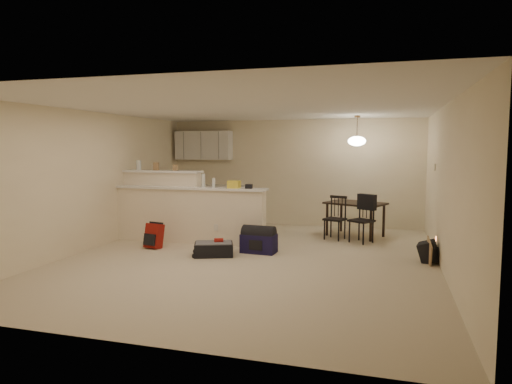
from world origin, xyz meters
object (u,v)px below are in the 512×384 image
(dining_chair_near, at_px, (335,218))
(dining_chair_far, at_px, (361,219))
(red_backpack, at_px, (154,236))
(pendant_lamp, at_px, (357,141))
(dining_table, at_px, (355,206))
(suitcase, at_px, (214,249))
(navy_duffel, at_px, (259,243))
(black_daypack, at_px, (428,252))

(dining_chair_near, relative_size, dining_chair_far, 0.95)
(red_backpack, bearing_deg, pendant_lamp, 43.26)
(dining_table, distance_m, pendant_lamp, 1.36)
(suitcase, distance_m, navy_duffel, 0.81)
(pendant_lamp, xyz_separation_m, red_backpack, (-3.49, -2.18, -1.76))
(pendant_lamp, xyz_separation_m, dining_chair_far, (0.16, -0.63, -1.53))
(dining_chair_near, xyz_separation_m, black_daypack, (1.67, -1.38, -0.28))
(dining_table, height_order, suitcase, dining_table)
(navy_duffel, bearing_deg, dining_chair_far, 42.61)
(dining_chair_near, distance_m, navy_duffel, 1.95)
(dining_chair_far, height_order, navy_duffel, dining_chair_far)
(dining_chair_near, relative_size, navy_duffel, 1.44)
(red_backpack, bearing_deg, suitcase, -0.14)
(navy_duffel, bearing_deg, dining_table, 56.17)
(red_backpack, height_order, black_daypack, red_backpack)
(black_daypack, bearing_deg, navy_duffel, 103.13)
(suitcase, bearing_deg, black_daypack, -11.38)
(dining_table, xyz_separation_m, dining_chair_near, (-0.37, -0.46, -0.19))
(dining_table, relative_size, suitcase, 2.07)
(dining_chair_far, bearing_deg, dining_table, 137.29)
(dining_table, bearing_deg, navy_duffel, -104.21)
(dining_chair_far, height_order, suitcase, dining_chair_far)
(pendant_lamp, height_order, dining_chair_near, pendant_lamp)
(dining_table, bearing_deg, pendant_lamp, 99.15)
(dining_chair_near, distance_m, red_backpack, 3.57)
(dining_chair_near, xyz_separation_m, suitcase, (-1.84, -1.98, -0.33))
(navy_duffel, bearing_deg, suitcase, -143.75)
(pendant_lamp, relative_size, black_daypack, 1.69)
(dining_table, relative_size, red_backpack, 2.99)
(dining_table, height_order, dining_chair_far, dining_chair_far)
(dining_chair_far, height_order, black_daypack, dining_chair_far)
(dining_chair_near, bearing_deg, black_daypack, -20.41)
(black_daypack, bearing_deg, dining_chair_far, 53.18)
(suitcase, height_order, navy_duffel, navy_duffel)
(dining_table, bearing_deg, suitcase, -109.02)
(red_backpack, height_order, navy_duffel, red_backpack)
(suitcase, bearing_deg, red_backpack, 147.55)
(dining_table, height_order, navy_duffel, dining_table)
(dining_table, bearing_deg, black_daypack, -31.59)
(dining_table, relative_size, black_daypack, 3.67)
(suitcase, relative_size, black_daypack, 1.77)
(navy_duffel, xyz_separation_m, black_daypack, (2.83, 0.16, -0.00))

